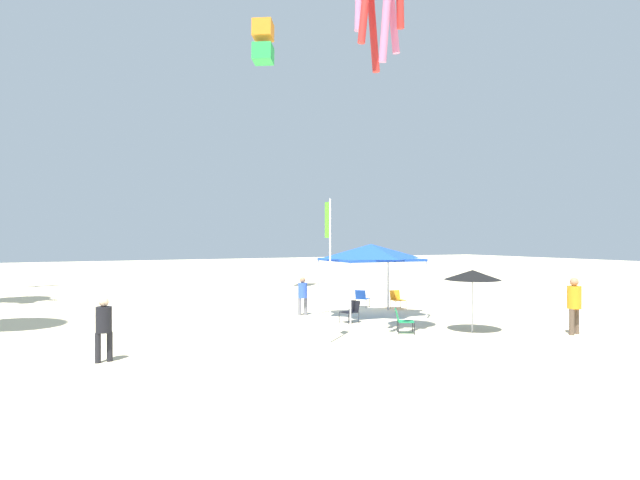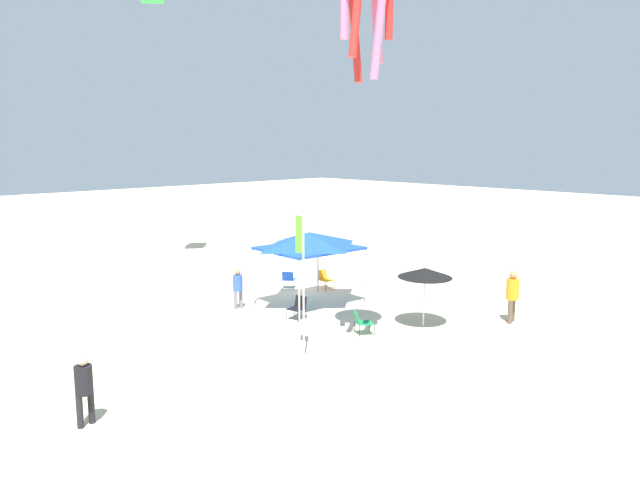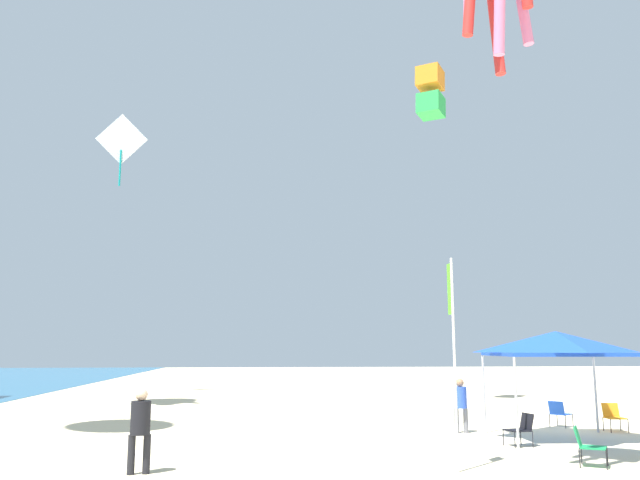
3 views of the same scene
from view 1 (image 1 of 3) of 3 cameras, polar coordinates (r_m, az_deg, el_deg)
ground at (r=25.28m, az=4.80°, el=-7.15°), size 120.00×120.00×0.10m
canopy_tent at (r=22.92m, az=5.19°, el=-1.29°), size 3.18×3.61×2.95m
beach_umbrella at (r=19.71m, az=15.20°, el=-3.44°), size 1.90×1.89×2.13m
folding_chair_left_of_tent at (r=25.93m, az=4.24°, el=-5.80°), size 0.79×0.81×0.82m
folding_chair_right_of_tent at (r=25.69m, az=7.79°, el=-5.86°), size 0.67×0.59×0.82m
folding_chair_near_cooler at (r=19.20m, az=8.33°, el=-7.94°), size 0.76×0.80×0.82m
folding_chair_facing_ocean at (r=21.40m, az=3.20°, el=-7.09°), size 0.64×0.72×0.82m
banner_flag at (r=17.18m, az=0.96°, el=-1.68°), size 0.36×0.06×4.40m
person_beachcomber at (r=20.48m, az=24.37°, el=-5.66°), size 0.45×0.50×1.88m
person_by_tent at (r=15.63m, az=-21.07°, el=-7.94°), size 0.40×0.44×1.68m
person_near_umbrella at (r=23.28m, az=-1.77°, el=-5.38°), size 0.37×0.42×1.57m
kite_box_orange at (r=33.82m, az=-5.80°, el=19.35°), size 1.58×1.56×2.40m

